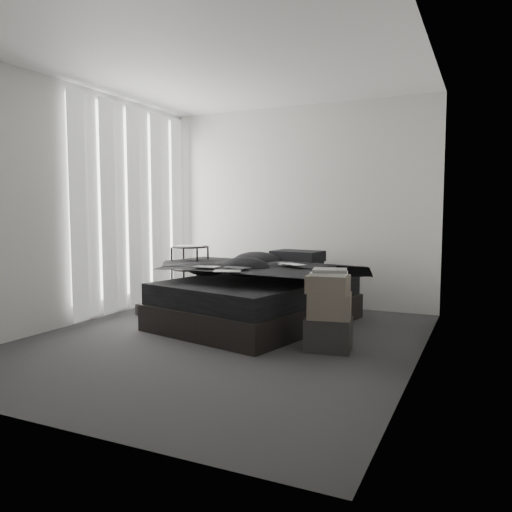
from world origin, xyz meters
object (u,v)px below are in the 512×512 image
at_px(side_stand, 190,279).
at_px(box_lower, 328,334).
at_px(bed, 257,311).
at_px(laptop, 288,258).

bearing_deg(side_stand, box_lower, -24.98).
height_order(bed, laptop, laptop).
xyz_separation_m(side_stand, box_lower, (2.04, -0.95, -0.26)).
relative_size(bed, box_lower, 5.12).
distance_m(bed, box_lower, 1.24).
height_order(bed, box_lower, box_lower).
distance_m(laptop, box_lower, 1.10).
distance_m(side_stand, box_lower, 2.27).
bearing_deg(laptop, side_stand, -160.64).
xyz_separation_m(bed, side_stand, (-1.02, 0.25, 0.26)).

